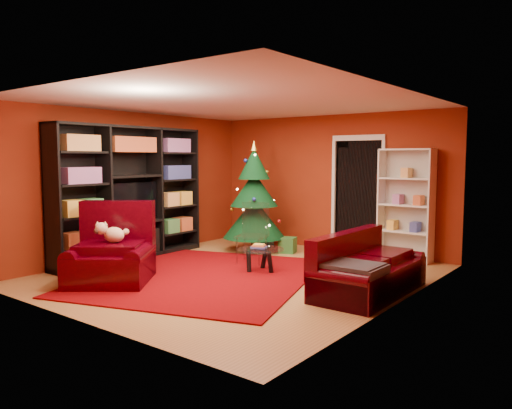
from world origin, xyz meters
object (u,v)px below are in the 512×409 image
Objects in this scene: media_unit at (130,193)px; coffee_table at (261,260)px; gift_box_green at (288,245)px; acrylic_chair at (252,237)px; sofa at (370,263)px; rug at (204,276)px; gift_box_red at (281,246)px; gift_box_teal at (265,239)px; white_bookshelf at (406,205)px; christmas_tree at (254,198)px; dog at (114,235)px; armchair at (110,251)px.

media_unit is 2.67m from coffee_table.
acrylic_chair reaches higher than gift_box_green.
rug is at bearing 105.80° from sofa.
gift_box_teal is at bearing 160.82° from gift_box_red.
white_bookshelf reaches higher than gift_box_red.
rug is 2.71m from gift_box_teal.
dog is at bearing -91.66° from christmas_tree.
gift_box_green is (-0.07, 2.36, 0.13)m from rug.
rug is 1.69× the size of christmas_tree.
gift_box_red reaches higher than rug.
gift_box_green is 1.23m from acrylic_chair.
white_bookshelf reaches higher than gift_box_green.
gift_box_teal is 3.65m from dog.
dog is at bearing -48.07° from media_unit.
armchair reaches higher than gift_box_red.
christmas_tree is at bearing -79.89° from gift_box_teal.
coffee_table is (1.28, 1.87, -0.28)m from armchair.
coffee_table is (0.49, 0.78, 0.18)m from rug.
christmas_tree is 1.97m from coffee_table.
christmas_tree is at bearing -146.46° from gift_box_red.
gift_box_teal reaches higher than rug.
media_unit is at bearing -141.63° from white_bookshelf.
sofa is (2.62, -1.74, 0.30)m from gift_box_red.
dog is (-0.53, -3.43, 0.59)m from gift_box_red.
white_bookshelf is at bearing 57.27° from rug.
gift_box_green is 3.49m from dog.
christmas_tree reaches higher than gift_box_teal.
armchair is at bearing -90.26° from gift_box_teal.
gift_box_teal is (-0.08, 0.47, -0.87)m from christmas_tree.
sofa reaches higher than rug.
armchair is (-0.72, -3.44, 0.32)m from gift_box_green.
gift_box_green is 2.97m from sofa.
armchair is at bearing 118.96° from sofa.
rug is 2.49m from sofa.
coffee_table is at bearing 86.57° from sofa.
acrylic_chair is at bearing 25.19° from media_unit.
rug is 17.43× the size of gift_box_red.
coffee_table reaches higher than gift_box_teal.
dog is (1.15, -1.21, -0.47)m from media_unit.
christmas_tree reaches higher than dog.
media_unit is 2.85m from gift_box_teal.
gift_box_red is at bearing 82.07° from acrylic_chair.
dog is 0.56× the size of coffee_table.
media_unit reaches higher than acrylic_chair.
acrylic_chair is (0.25, -1.24, 0.36)m from gift_box_red.
coffee_table is (1.27, 1.80, -0.50)m from dog.
gift_box_teal reaches higher than gift_box_red.
acrylic_chair is (0.79, 2.25, 0.00)m from armchair.
white_bookshelf is 2.14× the size of acrylic_chair.
media_unit reaches higher than armchair.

